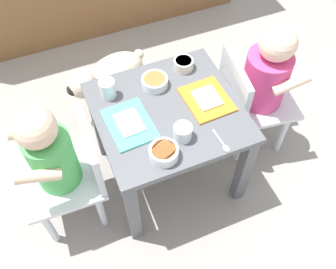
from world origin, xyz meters
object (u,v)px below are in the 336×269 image
(water_cup_right, at_px, (108,90))
(food_tray_right, at_px, (207,99))
(seated_child_right, at_px, (263,78))
(water_cup_left, at_px, (184,132))
(veggie_bowl_far, at_px, (164,152))
(dining_table, at_px, (168,124))
(veggie_bowl_near, at_px, (183,64))
(seated_child_left, at_px, (56,158))
(dog, at_px, (109,76))
(cereal_bowl_left_side, at_px, (154,82))
(spoon_by_left_tray, at_px, (222,143))
(food_tray_left, at_px, (129,124))

(water_cup_right, bearing_deg, food_tray_right, -26.08)
(seated_child_right, height_order, food_tray_right, seated_child_right)
(water_cup_left, distance_m, veggie_bowl_far, 0.10)
(dining_table, relative_size, veggie_bowl_near, 6.73)
(seated_child_left, height_order, dog, seated_child_left)
(food_tray_right, relative_size, water_cup_right, 2.67)
(cereal_bowl_left_side, height_order, veggie_bowl_near, veggie_bowl_near)
(spoon_by_left_tray, bearing_deg, seated_child_right, 37.54)
(dog, bearing_deg, water_cup_right, -102.03)
(spoon_by_left_tray, bearing_deg, food_tray_right, 79.33)
(veggie_bowl_near, bearing_deg, water_cup_left, -113.54)
(spoon_by_left_tray, bearing_deg, water_cup_left, 145.20)
(water_cup_right, bearing_deg, veggie_bowl_near, 4.82)
(dog, distance_m, water_cup_right, 0.44)
(food_tray_left, height_order, food_tray_right, same)
(cereal_bowl_left_side, bearing_deg, dog, 105.92)
(dog, relative_size, cereal_bowl_left_side, 4.17)
(seated_child_left, distance_m, veggie_bowl_far, 0.37)
(food_tray_left, relative_size, food_tray_right, 1.08)
(food_tray_right, bearing_deg, seated_child_right, 8.99)
(water_cup_right, bearing_deg, food_tray_left, -80.52)
(seated_child_right, bearing_deg, dining_table, -175.64)
(water_cup_left, bearing_deg, water_cup_right, 122.99)
(cereal_bowl_left_side, xyz_separation_m, veggie_bowl_far, (-0.09, -0.31, 0.00))
(seated_child_right, bearing_deg, veggie_bowl_near, 153.37)
(seated_child_right, xyz_separation_m, food_tray_right, (-0.27, -0.04, 0.04))
(water_cup_left, distance_m, water_cup_right, 0.33)
(dining_table, distance_m, spoon_by_left_tray, 0.25)
(veggie_bowl_near, height_order, spoon_by_left_tray, veggie_bowl_near)
(spoon_by_left_tray, bearing_deg, cereal_bowl_left_side, 108.80)
(spoon_by_left_tray, bearing_deg, veggie_bowl_near, 86.35)
(seated_child_left, bearing_deg, veggie_bowl_far, -24.95)
(veggie_bowl_near, distance_m, veggie_bowl_far, 0.42)
(seated_child_left, bearing_deg, food_tray_left, 2.55)
(food_tray_left, relative_size, spoon_by_left_tray, 2.06)
(dining_table, bearing_deg, veggie_bowl_near, 51.90)
(water_cup_left, relative_size, water_cup_right, 0.90)
(water_cup_left, bearing_deg, spoon_by_left_tray, -34.80)
(dining_table, distance_m, dog, 0.52)
(dog, bearing_deg, food_tray_right, -63.13)
(water_cup_left, distance_m, spoon_by_left_tray, 0.13)
(seated_child_right, distance_m, water_cup_left, 0.45)
(food_tray_left, height_order, veggie_bowl_far, veggie_bowl_far)
(water_cup_left, distance_m, veggie_bowl_near, 0.33)
(water_cup_left, bearing_deg, food_tray_left, 142.34)
(food_tray_right, bearing_deg, food_tray_left, 180.00)
(veggie_bowl_near, height_order, veggie_bowl_far, same)
(dining_table, bearing_deg, veggie_bowl_far, -116.39)
(seated_child_left, bearing_deg, dog, 58.29)
(dog, distance_m, food_tray_left, 0.56)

